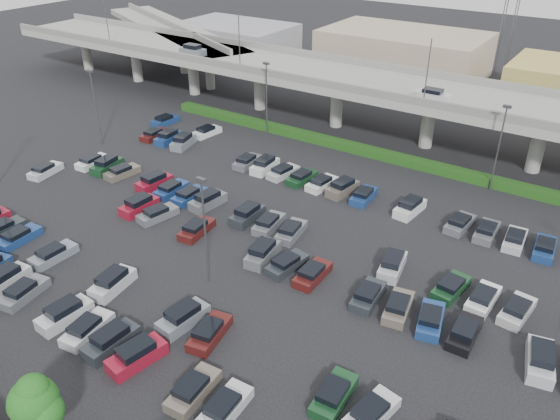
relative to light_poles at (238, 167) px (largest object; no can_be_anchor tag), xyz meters
name	(u,v)px	position (x,y,z in m)	size (l,w,h in m)	color
ground	(261,241)	(4.13, -2.00, -6.24)	(280.00, 280.00, 0.00)	black
overpass	(394,91)	(3.87, 29.97, 0.73)	(150.00, 13.00, 15.80)	gray
on_ramp	(172,32)	(-47.98, 41.05, 0.62)	(50.93, 30.13, 8.80)	gray
hedge	(370,152)	(4.13, 23.00, -5.69)	(66.00, 1.60, 1.10)	#1B4113
tree_row	(18,392)	(4.83, -28.53, -2.72)	(65.07, 3.66, 5.94)	#332316
parked_cars	(242,249)	(4.04, -5.02, -5.62)	(63.08, 41.62, 1.67)	#655B4F
light_poles	(238,167)	(0.00, 0.00, 0.00)	(66.90, 48.38, 10.30)	#46464B
distant_buildings	(534,77)	(16.50, 59.81, -2.49)	(138.00, 24.00, 9.00)	gray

